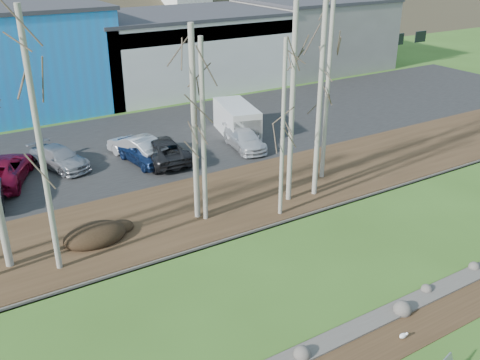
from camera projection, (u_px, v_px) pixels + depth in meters
dirt_strip at (348, 360)px, 17.70m from camera, size 80.00×1.80×0.03m
near_bank_rocks at (329, 343)px, 18.48m from camera, size 80.00×0.80×0.50m
river at (262, 284)px, 21.67m from camera, size 80.00×8.00×0.90m
far_bank_rocks at (213, 240)px, 24.85m from camera, size 80.00×0.80×0.46m
far_bank at (183, 212)px, 27.30m from camera, size 80.00×7.00×0.15m
parking_lot at (112, 150)px, 35.45m from camera, size 80.00×14.00×0.14m
building_white at (181, 49)px, 50.72m from camera, size 18.36×12.24×6.80m
building_grey at (312, 33)px, 58.35m from camera, size 14.28×12.24×7.30m
seagull at (403, 336)px, 18.60m from camera, size 0.36×0.19×0.27m
dirt_mound at (95, 234)px, 24.48m from camera, size 2.89×2.04×0.57m
birch_3 at (41, 149)px, 20.34m from camera, size 0.24×0.24×10.65m
birch_4 at (194, 127)px, 24.81m from camera, size 0.28×0.28×9.39m
birch_5 at (203, 134)px, 24.73m from camera, size 0.23×0.23×8.86m
birch_6 at (283, 131)px, 25.24m from camera, size 0.20×0.20×8.72m
birch_7 at (292, 107)px, 26.46m from camera, size 0.27×0.27×10.12m
birch_8 at (320, 103)px, 27.09m from camera, size 0.26×0.26×10.12m
birch_9 at (328, 88)px, 29.08m from camera, size 0.24×0.24×10.57m
car_2 at (2, 170)px, 30.17m from camera, size 4.56×6.12×1.55m
car_3 at (59, 158)px, 32.20m from camera, size 3.27×4.82×1.30m
car_4 at (143, 151)px, 32.96m from camera, size 2.33×4.64×1.52m
car_5 at (137, 147)px, 33.61m from camera, size 2.63×4.84×1.51m
car_6 at (161, 150)px, 33.23m from camera, size 2.77×5.41×1.46m
car_7 at (245, 139)px, 35.33m from camera, size 2.46×4.60×1.27m
van_white at (238, 121)px, 37.52m from camera, size 3.16×5.27×2.15m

